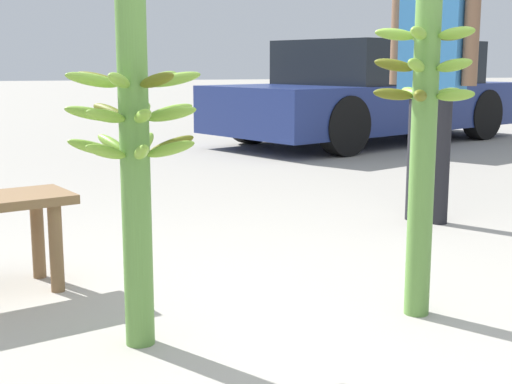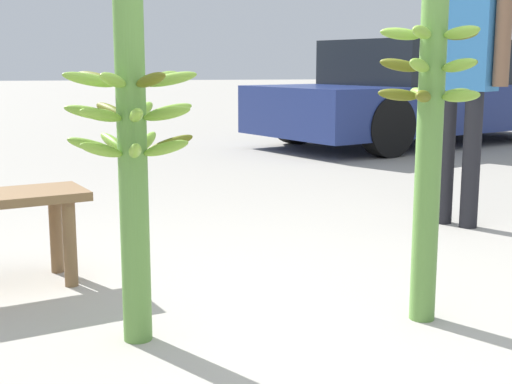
{
  "view_description": "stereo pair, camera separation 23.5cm",
  "coord_description": "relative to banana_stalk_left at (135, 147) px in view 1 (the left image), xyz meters",
  "views": [
    {
      "loc": [
        -0.88,
        -2.26,
        0.99
      ],
      "look_at": [
        -0.16,
        0.24,
        0.52
      ],
      "focal_mm": 50.0,
      "sensor_mm": 36.0,
      "label": 1
    },
    {
      "loc": [
        -0.65,
        -2.32,
        0.99
      ],
      "look_at": [
        -0.16,
        0.24,
        0.52
      ],
      "focal_mm": 50.0,
      "sensor_mm": 36.0,
      "label": 2
    }
  ],
  "objects": [
    {
      "name": "vendor_person",
      "position": [
        1.99,
        1.52,
        0.31
      ],
      "size": [
        0.4,
        0.52,
        1.68
      ],
      "rotation": [
        0.0,
        0.0,
        -0.97
      ],
      "color": "black",
      "rests_on": "ground_plane"
    },
    {
      "name": "parked_car",
      "position": [
        3.68,
        5.94,
        -0.09
      ],
      "size": [
        4.59,
        3.32,
        1.27
      ],
      "rotation": [
        0.0,
        0.0,
        1.99
      ],
      "color": "navy",
      "rests_on": "ground_plane"
    },
    {
      "name": "ground_plane",
      "position": [
        0.61,
        -0.18,
        -0.71
      ],
      "size": [
        80.0,
        80.0,
        0.0
      ],
      "primitive_type": "plane",
      "color": "#9E998E"
    },
    {
      "name": "banana_stalk_center",
      "position": [
        1.11,
        0.01,
        0.1
      ],
      "size": [
        0.4,
        0.39,
        1.51
      ],
      "color": "#5B8C3D",
      "rests_on": "ground_plane"
    },
    {
      "name": "banana_stalk_left",
      "position": [
        0.0,
        0.0,
        0.0
      ],
      "size": [
        0.47,
        0.47,
        1.32
      ],
      "color": "#5B8C3D",
      "rests_on": "ground_plane"
    }
  ]
}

